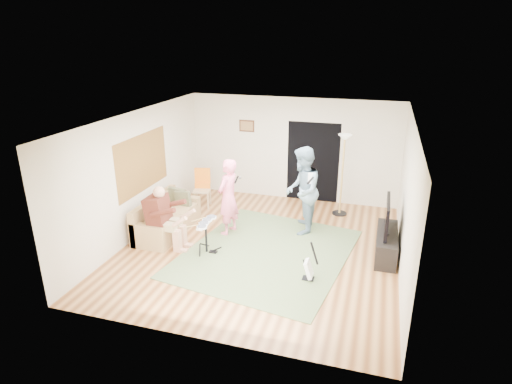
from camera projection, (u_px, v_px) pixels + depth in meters
The scene contains 19 objects.
floor at pixel (261, 247), 8.93m from camera, with size 6.00×6.00×0.00m, color brown.
walls at pixel (261, 186), 8.46m from camera, with size 5.50×6.00×2.70m, color beige, non-canonical shape.
ceiling at pixel (261, 119), 7.99m from camera, with size 6.00×6.00×0.00m, color white.
window_blinds at pixel (143, 163), 9.31m from camera, with size 2.05×2.05×0.00m, color olive.
doorway at pixel (313, 162), 11.11m from camera, with size 2.10×2.10×0.00m, color black.
picture_frame at pixel (247, 126), 11.29m from camera, with size 0.42×0.03×0.32m, color #3F2314.
area_rug at pixel (267, 253), 8.70m from camera, with size 3.07×3.62×0.02m, color #53673F.
sofa at pixel (165, 221), 9.58m from camera, with size 0.78×1.90×0.77m.
drummer at pixel (166, 224), 8.79m from camera, with size 0.86×0.48×1.32m.
drum_kit at pixel (206, 238), 8.63m from camera, with size 0.39×0.69×0.71m.
singer at pixel (228, 197), 9.29m from camera, with size 0.62×0.41×1.71m, color pink.
microphone at pixel (236, 180), 9.09m from camera, with size 0.06×0.06×0.24m, color black, non-canonical shape.
guitarist at pixel (302, 191), 9.33m from camera, with size 0.94×0.74×1.94m, color #7292A8.
guitar_held at pixel (312, 176), 9.15m from camera, with size 0.12×0.60×0.26m, color white, non-canonical shape.
guitar_spare at pixel (309, 269), 7.69m from camera, with size 0.28×0.25×0.76m.
torchiere_lamp at pixel (343, 161), 10.11m from camera, with size 0.36×0.36×2.00m.
dining_chair at pixel (203, 193), 10.94m from camera, with size 0.50×0.52×0.98m.
tv_cabinet at pixel (386, 244), 8.53m from camera, with size 0.40×1.40×0.50m, color black.
television at pixel (387, 216), 8.34m from camera, with size 0.06×1.09×0.65m, color black.
Camera 1 is at (2.18, -7.67, 4.20)m, focal length 30.00 mm.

